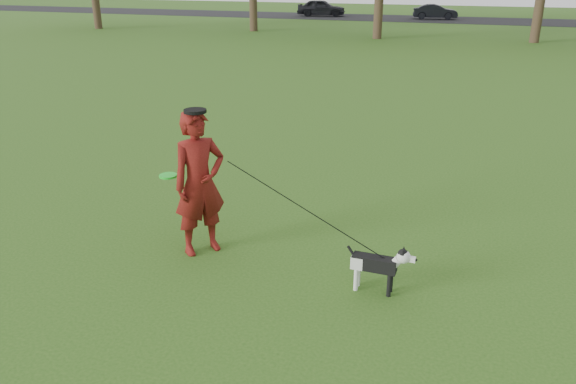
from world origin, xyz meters
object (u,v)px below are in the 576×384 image
at_px(dog, 380,263).
at_px(car_mid, 435,12).
at_px(car_left, 321,8).
at_px(man, 200,183).

bearing_deg(dog, car_mid, 95.67).
bearing_deg(car_left, car_mid, -99.86).
relative_size(man, dog, 2.36).
distance_m(dog, car_left, 42.36).
relative_size(dog, car_mid, 0.24).
xyz_separation_m(man, dog, (2.38, -0.23, -0.57)).
bearing_deg(man, dog, -57.22).
bearing_deg(car_left, dog, -171.89).
bearing_deg(car_mid, dog, 175.83).
bearing_deg(dog, man, 174.53).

